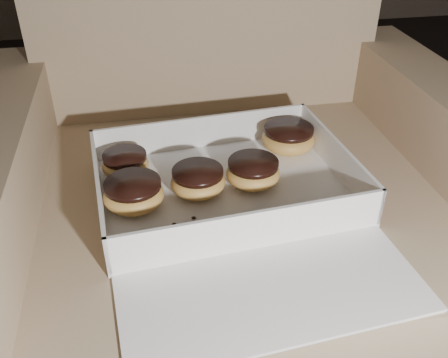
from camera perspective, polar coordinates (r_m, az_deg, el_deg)
floor at (r=1.22m, az=6.22°, el=-15.86°), size 4.50×4.50×0.00m
armchair at (r=1.01m, az=0.66°, el=-4.23°), size 0.91×0.77×0.95m
bakery_box at (r=0.82m, az=1.07°, el=-2.44°), size 0.46×0.52×0.07m
donut_a at (r=0.83m, az=-3.00°, el=-0.17°), size 0.09×0.09×0.05m
donut_b at (r=0.90m, az=-11.21°, el=1.77°), size 0.08×0.08×0.04m
donut_c at (r=0.96m, az=7.34°, el=4.67°), size 0.10×0.10×0.05m
donut_d at (r=0.86m, az=3.33°, el=0.83°), size 0.09×0.09×0.05m
donut_e at (r=0.81m, az=-10.30°, el=-1.64°), size 0.10×0.10×0.05m
crumb_a at (r=0.79m, az=-3.49°, el=-4.45°), size 0.01×0.01×0.00m
crumb_b at (r=0.77m, az=0.72°, el=-5.48°), size 0.01×0.01×0.00m
crumb_c at (r=0.78m, az=-5.74°, el=-5.17°), size 0.01×0.01×0.00m
crumb_d at (r=0.82m, az=15.06°, el=-4.30°), size 0.01×0.01×0.00m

